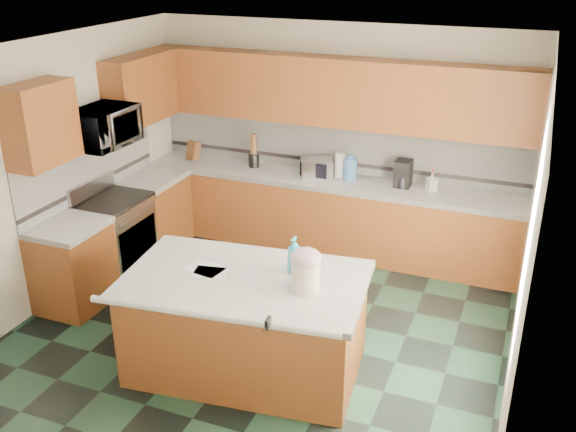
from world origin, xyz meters
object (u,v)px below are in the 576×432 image
at_px(knife_block, 193,150).
at_px(island_base, 246,327).
at_px(toaster_oven, 317,167).
at_px(treat_jar, 306,276).
at_px(soap_bottle_island, 295,255).
at_px(coffee_maker, 403,173).
at_px(island_top, 245,281).

bearing_deg(knife_block, island_base, -37.86).
bearing_deg(toaster_oven, knife_block, 155.65).
relative_size(treat_jar, knife_block, 1.01).
bearing_deg(soap_bottle_island, toaster_oven, 109.41).
bearing_deg(toaster_oven, island_base, -108.24).
bearing_deg(island_base, soap_bottle_island, 26.01).
relative_size(treat_jar, toaster_oven, 0.66).
bearing_deg(toaster_oven, coffee_maker, -22.71).
distance_m(treat_jar, knife_block, 3.63).
xyz_separation_m(treat_jar, toaster_oven, (-0.83, 2.62, -0.02)).
height_order(knife_block, toaster_oven, knife_block).
xyz_separation_m(island_base, island_top, (0.00, 0.00, 0.46)).
bearing_deg(treat_jar, soap_bottle_island, 133.86).
bearing_deg(soap_bottle_island, coffee_maker, 84.97).
xyz_separation_m(soap_bottle_island, coffee_maker, (0.40, 2.42, -0.01)).
height_order(island_top, knife_block, knife_block).
relative_size(soap_bottle_island, coffee_maker, 1.08).
bearing_deg(knife_block, coffee_maker, 15.91).
height_order(island_base, soap_bottle_island, soap_bottle_island).
relative_size(toaster_oven, coffee_maker, 1.19).
relative_size(island_base, treat_jar, 7.85).
distance_m(island_base, coffee_maker, 2.84).
xyz_separation_m(soap_bottle_island, toaster_oven, (-0.64, 2.39, -0.06)).
height_order(island_base, island_top, island_top).
bearing_deg(treat_jar, knife_block, 138.54).
bearing_deg(soap_bottle_island, island_top, -143.08).
relative_size(island_base, soap_bottle_island, 5.75).
bearing_deg(island_base, island_top, 0.00).
distance_m(treat_jar, soap_bottle_island, 0.29).
xyz_separation_m(island_base, toaster_oven, (-0.28, 2.62, 0.60)).
bearing_deg(island_top, island_base, 0.00).
distance_m(island_top, knife_block, 3.28).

